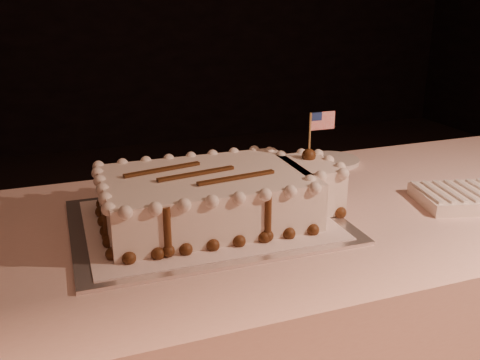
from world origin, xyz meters
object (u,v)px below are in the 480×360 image
object	(u,v)px
banquet_table	(340,331)
side_plate	(332,161)
cake_board	(207,221)
sheet_cake	(220,195)
napkin_stack	(466,197)

from	to	relation	value
banquet_table	side_plate	size ratio (longest dim) A/B	14.40
cake_board	sheet_cake	distance (m)	0.07
banquet_table	sheet_cake	size ratio (longest dim) A/B	4.22
banquet_table	cake_board	world-z (taller)	cake_board
banquet_table	napkin_stack	xyz separation A→B (m)	(0.27, -0.10, 0.39)
cake_board	napkin_stack	size ratio (longest dim) A/B	2.26
sheet_cake	napkin_stack	bearing A→B (deg)	-10.30
cake_board	side_plate	distance (m)	0.57
cake_board	sheet_cake	xyz separation A→B (m)	(0.03, -0.00, 0.06)
cake_board	napkin_stack	xyz separation A→B (m)	(0.63, -0.11, 0.01)
side_plate	cake_board	bearing A→B (deg)	-148.70
side_plate	sheet_cake	bearing A→B (deg)	-146.96
napkin_stack	banquet_table	bearing A→B (deg)	159.26
cake_board	side_plate	xyz separation A→B (m)	(0.49, 0.30, 0.00)
cake_board	sheet_cake	size ratio (longest dim) A/B	1.05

